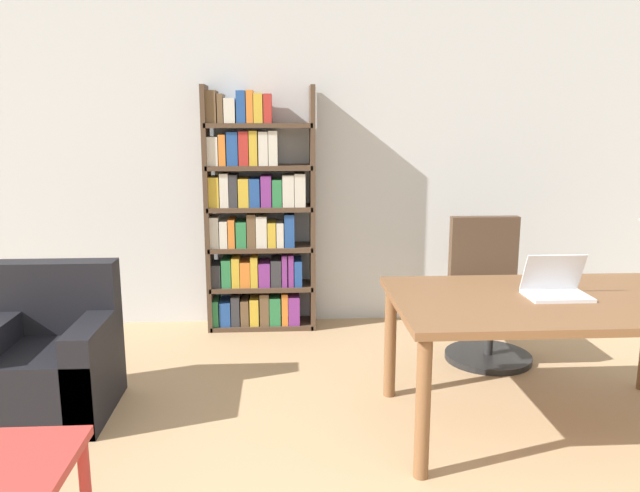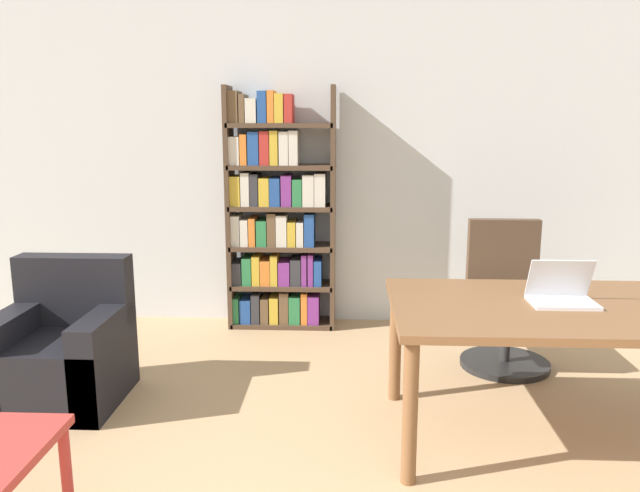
{
  "view_description": "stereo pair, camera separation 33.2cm",
  "coord_description": "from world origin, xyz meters",
  "px_view_note": "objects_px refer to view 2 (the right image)",
  "views": [
    {
      "loc": [
        -0.46,
        -0.49,
        1.63
      ],
      "look_at": [
        -0.27,
        2.76,
        0.98
      ],
      "focal_mm": 35.0,
      "sensor_mm": 36.0,
      "label": 1
    },
    {
      "loc": [
        -0.13,
        -0.5,
        1.63
      ],
      "look_at": [
        -0.27,
        2.76,
        0.98
      ],
      "focal_mm": 35.0,
      "sensor_mm": 36.0,
      "label": 2
    }
  ],
  "objects_px": {
    "desk": "(561,320)",
    "laptop": "(561,294)",
    "bookshelf": "(276,217)",
    "office_chair": "(506,303)",
    "armchair": "(63,354)"
  },
  "relations": [
    {
      "from": "laptop",
      "to": "armchair",
      "type": "relative_size",
      "value": 0.38
    },
    {
      "from": "armchair",
      "to": "laptop",
      "type": "bearing_deg",
      "value": -6.56
    },
    {
      "from": "desk",
      "to": "office_chair",
      "type": "relative_size",
      "value": 1.75
    },
    {
      "from": "laptop",
      "to": "bookshelf",
      "type": "bearing_deg",
      "value": 133.11
    },
    {
      "from": "laptop",
      "to": "office_chair",
      "type": "height_order",
      "value": "office_chair"
    },
    {
      "from": "laptop",
      "to": "bookshelf",
      "type": "xyz_separation_m",
      "value": [
        -1.64,
        1.75,
        0.11
      ]
    },
    {
      "from": "laptop",
      "to": "office_chair",
      "type": "bearing_deg",
      "value": 90.6
    },
    {
      "from": "desk",
      "to": "laptop",
      "type": "height_order",
      "value": "laptop"
    },
    {
      "from": "desk",
      "to": "laptop",
      "type": "distance_m",
      "value": 0.13
    },
    {
      "from": "desk",
      "to": "laptop",
      "type": "relative_size",
      "value": 5.35
    },
    {
      "from": "desk",
      "to": "bookshelf",
      "type": "xyz_separation_m",
      "value": [
        -1.64,
        1.78,
        0.24
      ]
    },
    {
      "from": "laptop",
      "to": "office_chair",
      "type": "distance_m",
      "value": 1.07
    },
    {
      "from": "armchair",
      "to": "bookshelf",
      "type": "distance_m",
      "value": 1.91
    },
    {
      "from": "desk",
      "to": "office_chair",
      "type": "distance_m",
      "value": 1.06
    },
    {
      "from": "desk",
      "to": "bookshelf",
      "type": "bearing_deg",
      "value": 132.58
    }
  ]
}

